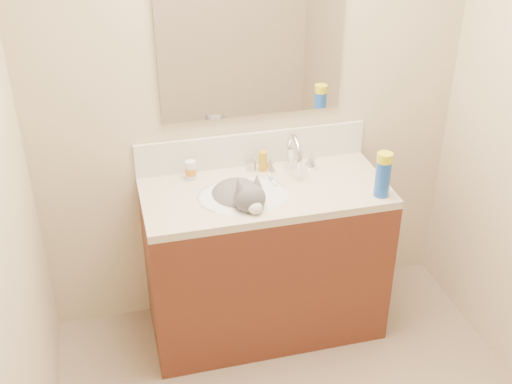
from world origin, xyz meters
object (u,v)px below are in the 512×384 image
silver_jar (252,165)px  pill_bottle (191,170)px  amber_bottle (263,161)px  faucet (293,156)px  vanity_cabinet (265,263)px  spray_can (383,177)px  basin (243,208)px  cat (240,202)px

silver_jar → pill_bottle: bearing=-177.6°
amber_bottle → faucet: bearing=-18.5°
vanity_cabinet → silver_jar: bearing=95.2°
silver_jar → amber_bottle: 0.06m
faucet → amber_bottle: (-0.14, 0.05, -0.03)m
silver_jar → spray_can: 0.67m
basin → pill_bottle: size_ratio=4.62×
faucet → spray_can: 0.47m
cat → spray_can: (0.65, -0.16, 0.13)m
vanity_cabinet → faucet: size_ratio=4.29×
vanity_cabinet → amber_bottle: size_ratio=11.23×
basin → cat: bearing=-163.9°
basin → faucet: faucet is taller
vanity_cabinet → cat: size_ratio=2.88×
cat → amber_bottle: size_ratio=3.90×
vanity_cabinet → spray_can: size_ratio=6.17×
vanity_cabinet → silver_jar: silver_jar is taller
basin → cat: cat is taller
cat → pill_bottle: 0.31m
cat → silver_jar: 0.27m
faucet → spray_can: faucet is taller
basin → amber_bottle: bearing=54.1°
basin → spray_can: spray_can is taller
vanity_cabinet → pill_bottle: 0.63m
faucet → amber_bottle: size_ratio=2.62×
cat → spray_can: bearing=-24.2°
faucet → cat: (-0.31, -0.17, -0.12)m
faucet → cat: size_ratio=0.67×
faucet → cat: faucet is taller
pill_bottle → silver_jar: size_ratio=1.83×
pill_bottle → spray_can: bearing=-24.2°
pill_bottle → amber_bottle: amber_bottle is taller
faucet → pill_bottle: faucet is taller
vanity_cabinet → cat: (-0.13, -0.03, 0.42)m
vanity_cabinet → silver_jar: 0.52m
basin → vanity_cabinet: bearing=14.0°
cat → vanity_cabinet: bearing=3.7°
cat → spray_can: 0.68m
pill_bottle → cat: bearing=-48.5°
amber_bottle → basin: bearing=-125.9°
vanity_cabinet → faucet: faucet is taller
faucet → basin: bearing=-150.9°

